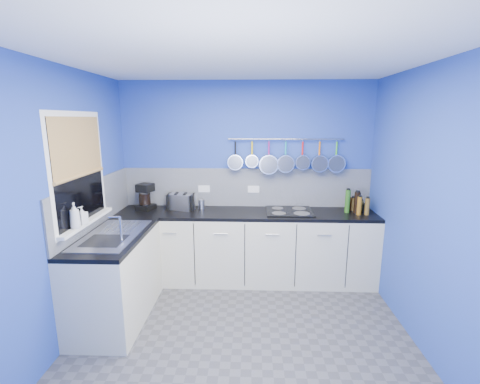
# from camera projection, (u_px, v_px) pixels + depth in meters

# --- Properties ---
(floor) EXTENTS (3.20, 3.00, 0.02)m
(floor) POSITION_uv_depth(u_px,v_px,m) (242.00, 338.00, 3.19)
(floor) COLOR #47474C
(floor) RESTS_ON ground
(ceiling) EXTENTS (3.20, 3.00, 0.02)m
(ceiling) POSITION_uv_depth(u_px,v_px,m) (243.00, 57.00, 2.66)
(ceiling) COLOR white
(ceiling) RESTS_ON ground
(wall_back) EXTENTS (3.20, 0.02, 2.50)m
(wall_back) POSITION_uv_depth(u_px,v_px,m) (246.00, 180.00, 4.40)
(wall_back) COLOR #2743A4
(wall_back) RESTS_ON ground
(wall_front) EXTENTS (3.20, 0.02, 2.50)m
(wall_front) POSITION_uv_depth(u_px,v_px,m) (232.00, 304.00, 1.45)
(wall_front) COLOR #2743A4
(wall_front) RESTS_ON ground
(wall_left) EXTENTS (0.02, 3.00, 2.50)m
(wall_left) POSITION_uv_depth(u_px,v_px,m) (61.00, 209.00, 2.98)
(wall_left) COLOR #2743A4
(wall_left) RESTS_ON ground
(wall_right) EXTENTS (0.02, 3.00, 2.50)m
(wall_right) POSITION_uv_depth(u_px,v_px,m) (431.00, 212.00, 2.87)
(wall_right) COLOR #2743A4
(wall_right) RESTS_ON ground
(backsplash_back) EXTENTS (3.20, 0.02, 0.50)m
(backsplash_back) POSITION_uv_depth(u_px,v_px,m) (246.00, 187.00, 4.40)
(backsplash_back) COLOR #98999C
(backsplash_back) RESTS_ON wall_back
(backsplash_left) EXTENTS (0.02, 1.80, 0.50)m
(backsplash_left) POSITION_uv_depth(u_px,v_px,m) (96.00, 203.00, 3.59)
(backsplash_left) COLOR #98999C
(backsplash_left) RESTS_ON wall_left
(cabinet_run_back) EXTENTS (3.20, 0.60, 0.86)m
(cabinet_run_back) POSITION_uv_depth(u_px,v_px,m) (245.00, 247.00, 4.27)
(cabinet_run_back) COLOR beige
(cabinet_run_back) RESTS_ON ground
(worktop_back) EXTENTS (3.20, 0.60, 0.04)m
(worktop_back) POSITION_uv_depth(u_px,v_px,m) (245.00, 213.00, 4.18)
(worktop_back) COLOR black
(worktop_back) RESTS_ON cabinet_run_back
(cabinet_run_left) EXTENTS (0.60, 1.20, 0.86)m
(cabinet_run_left) POSITION_uv_depth(u_px,v_px,m) (116.00, 279.00, 3.44)
(cabinet_run_left) COLOR beige
(cabinet_run_left) RESTS_ON ground
(worktop_left) EXTENTS (0.60, 1.20, 0.04)m
(worktop_left) POSITION_uv_depth(u_px,v_px,m) (113.00, 237.00, 3.34)
(worktop_left) COLOR black
(worktop_left) RESTS_ON cabinet_run_left
(window_frame) EXTENTS (0.01, 1.00, 1.10)m
(window_frame) POSITION_uv_depth(u_px,v_px,m) (79.00, 170.00, 3.21)
(window_frame) COLOR white
(window_frame) RESTS_ON wall_left
(window_glass) EXTENTS (0.01, 0.90, 1.00)m
(window_glass) POSITION_uv_depth(u_px,v_px,m) (79.00, 170.00, 3.21)
(window_glass) COLOR black
(window_glass) RESTS_ON wall_left
(bamboo_blind) EXTENTS (0.01, 0.90, 0.55)m
(bamboo_blind) POSITION_uv_depth(u_px,v_px,m) (78.00, 146.00, 3.16)
(bamboo_blind) COLOR tan
(bamboo_blind) RESTS_ON wall_left
(window_sill) EXTENTS (0.10, 0.98, 0.03)m
(window_sill) POSITION_uv_depth(u_px,v_px,m) (87.00, 222.00, 3.32)
(window_sill) COLOR white
(window_sill) RESTS_ON wall_left
(sink_unit) EXTENTS (0.50, 0.95, 0.01)m
(sink_unit) POSITION_uv_depth(u_px,v_px,m) (113.00, 235.00, 3.34)
(sink_unit) COLOR silver
(sink_unit) RESTS_ON worktop_left
(mixer_tap) EXTENTS (0.12, 0.08, 0.26)m
(mixer_tap) POSITION_uv_depth(u_px,v_px,m) (121.00, 229.00, 3.13)
(mixer_tap) COLOR silver
(mixer_tap) RESTS_ON worktop_left
(socket_left) EXTENTS (0.15, 0.01, 0.09)m
(socket_left) POSITION_uv_depth(u_px,v_px,m) (204.00, 189.00, 4.41)
(socket_left) COLOR white
(socket_left) RESTS_ON backsplash_back
(socket_right) EXTENTS (0.15, 0.01, 0.09)m
(socket_right) POSITION_uv_depth(u_px,v_px,m) (254.00, 189.00, 4.39)
(socket_right) COLOR white
(socket_right) RESTS_ON backsplash_back
(pot_rail) EXTENTS (1.45, 0.02, 0.02)m
(pot_rail) POSITION_uv_depth(u_px,v_px,m) (286.00, 139.00, 4.21)
(pot_rail) COLOR silver
(pot_rail) RESTS_ON wall_back
(soap_bottle_a) EXTENTS (0.12, 0.12, 0.24)m
(soap_bottle_a) POSITION_uv_depth(u_px,v_px,m) (75.00, 216.00, 3.05)
(soap_bottle_a) COLOR white
(soap_bottle_a) RESTS_ON window_sill
(soap_bottle_b) EXTENTS (0.10, 0.10, 0.17)m
(soap_bottle_b) POSITION_uv_depth(u_px,v_px,m) (82.00, 215.00, 3.19)
(soap_bottle_b) COLOR white
(soap_bottle_b) RESTS_ON window_sill
(paper_towel) EXTENTS (0.11, 0.11, 0.24)m
(paper_towel) POSITION_uv_depth(u_px,v_px,m) (145.00, 200.00, 4.28)
(paper_towel) COLOR white
(paper_towel) RESTS_ON worktop_back
(coffee_maker) EXTENTS (0.24, 0.26, 0.33)m
(coffee_maker) POSITION_uv_depth(u_px,v_px,m) (145.00, 197.00, 4.25)
(coffee_maker) COLOR black
(coffee_maker) RESTS_ON worktop_back
(toaster) EXTENTS (0.35, 0.27, 0.20)m
(toaster) POSITION_uv_depth(u_px,v_px,m) (181.00, 202.00, 4.27)
(toaster) COLOR silver
(toaster) RESTS_ON worktop_back
(canister) EXTENTS (0.08, 0.08, 0.12)m
(canister) POSITION_uv_depth(u_px,v_px,m) (202.00, 204.00, 4.31)
(canister) COLOR silver
(canister) RESTS_ON worktop_back
(hob) EXTENTS (0.57, 0.50, 0.01)m
(hob) POSITION_uv_depth(u_px,v_px,m) (289.00, 211.00, 4.18)
(hob) COLOR black
(hob) RESTS_ON worktop_back
(pan_0) EXTENTS (0.20, 0.09, 0.39)m
(pan_0) POSITION_uv_depth(u_px,v_px,m) (235.00, 155.00, 4.26)
(pan_0) COLOR silver
(pan_0) RESTS_ON pot_rail
(pan_1) EXTENTS (0.17, 0.09, 0.36)m
(pan_1) POSITION_uv_depth(u_px,v_px,m) (252.00, 153.00, 4.25)
(pan_1) COLOR silver
(pan_1) RESTS_ON pot_rail
(pan_2) EXTENTS (0.25, 0.10, 0.44)m
(pan_2) POSITION_uv_depth(u_px,v_px,m) (269.00, 157.00, 4.25)
(pan_2) COLOR silver
(pan_2) RESTS_ON pot_rail
(pan_3) EXTENTS (0.23, 0.10, 0.42)m
(pan_3) POSITION_uv_depth(u_px,v_px,m) (286.00, 156.00, 4.24)
(pan_3) COLOR silver
(pan_3) RESTS_ON pot_rail
(pan_4) EXTENTS (0.19, 0.10, 0.38)m
(pan_4) POSITION_uv_depth(u_px,v_px,m) (302.00, 154.00, 4.23)
(pan_4) COLOR silver
(pan_4) RESTS_ON pot_rail
(pan_5) EXTENTS (0.22, 0.10, 0.41)m
(pan_5) POSITION_uv_depth(u_px,v_px,m) (319.00, 156.00, 4.23)
(pan_5) COLOR silver
(pan_5) RESTS_ON pot_rail
(pan_6) EXTENTS (0.22, 0.08, 0.41)m
(pan_6) POSITION_uv_depth(u_px,v_px,m) (336.00, 156.00, 4.22)
(pan_6) COLOR silver
(pan_6) RESTS_ON pot_rail
(condiment_0) EXTENTS (0.06, 0.06, 0.13)m
(condiment_0) POSITION_uv_depth(u_px,v_px,m) (361.00, 206.00, 4.20)
(condiment_0) COLOR olive
(condiment_0) RESTS_ON worktop_back
(condiment_1) EXTENTS (0.06, 0.06, 0.16)m
(condiment_1) POSITION_uv_depth(u_px,v_px,m) (353.00, 204.00, 4.22)
(condiment_1) COLOR brown
(condiment_1) RESTS_ON worktop_back
(condiment_2) EXTENTS (0.07, 0.07, 0.17)m
(condiment_2) POSITION_uv_depth(u_px,v_px,m) (348.00, 204.00, 4.21)
(condiment_2) COLOR #4C190C
(condiment_2) RESTS_ON worktop_back
(condiment_3) EXTENTS (0.06, 0.06, 0.10)m
(condiment_3) POSITION_uv_depth(u_px,v_px,m) (365.00, 209.00, 4.12)
(condiment_3) COLOR black
(condiment_3) RESTS_ON worktop_back
(condiment_4) EXTENTS (0.07, 0.07, 0.26)m
(condiment_4) POSITION_uv_depth(u_px,v_px,m) (357.00, 203.00, 4.10)
(condiment_4) COLOR black
(condiment_4) RESTS_ON worktop_back
(condiment_5) EXTENTS (0.06, 0.06, 0.28)m
(condiment_5) POSITION_uv_depth(u_px,v_px,m) (348.00, 201.00, 4.12)
(condiment_5) COLOR #265919
(condiment_5) RESTS_ON worktop_back
(condiment_6) EXTENTS (0.06, 0.06, 0.20)m
(condiment_6) POSITION_uv_depth(u_px,v_px,m) (367.00, 207.00, 4.03)
(condiment_6) COLOR brown
(condiment_6) RESTS_ON worktop_back
(condiment_7) EXTENTS (0.05, 0.05, 0.22)m
(condiment_7) POSITION_uv_depth(u_px,v_px,m) (359.00, 206.00, 4.02)
(condiment_7) COLOR #8C5914
(condiment_7) RESTS_ON worktop_back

